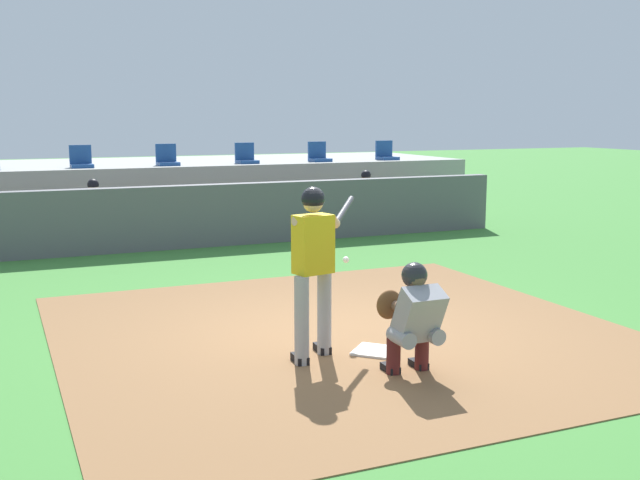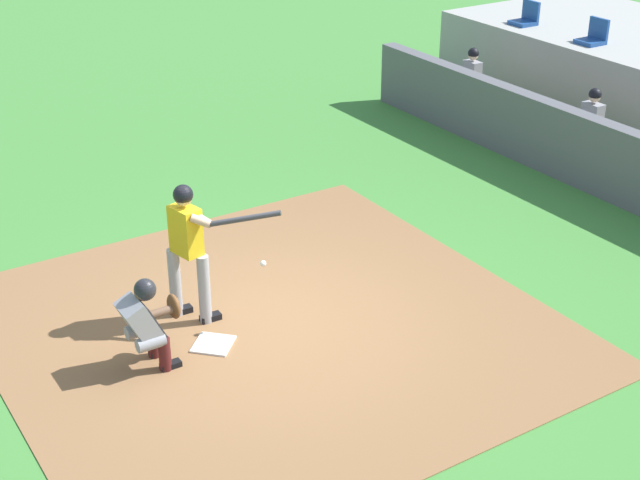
% 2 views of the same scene
% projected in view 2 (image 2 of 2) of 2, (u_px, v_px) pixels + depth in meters
% --- Properties ---
extents(ground_plane, '(80.00, 80.00, 0.00)m').
position_uv_depth(ground_plane, '(272.00, 327.00, 11.39)').
color(ground_plane, '#428438').
extents(dirt_infield, '(6.40, 6.40, 0.01)m').
position_uv_depth(dirt_infield, '(272.00, 326.00, 11.38)').
color(dirt_infield, olive).
rests_on(dirt_infield, ground).
extents(home_plate, '(0.62, 0.62, 0.02)m').
position_uv_depth(home_plate, '(213.00, 344.00, 10.99)').
color(home_plate, white).
rests_on(home_plate, dirt_infield).
extents(batter_at_plate, '(1.11, 1.05, 1.80)m').
position_uv_depth(batter_at_plate, '(189.00, 245.00, 11.09)').
color(batter_at_plate, '#99999E').
rests_on(batter_at_plate, ground).
extents(catcher_crouched, '(0.48, 1.85, 1.13)m').
position_uv_depth(catcher_crouched, '(148.00, 320.00, 10.36)').
color(catcher_crouched, gray).
rests_on(catcher_crouched, ground).
extents(dugout_wall, '(13.00, 0.30, 1.20)m').
position_uv_depth(dugout_wall, '(638.00, 173.00, 14.25)').
color(dugout_wall, '#59595E').
rests_on(dugout_wall, ground).
extents(dugout_player_0, '(0.49, 0.70, 1.30)m').
position_uv_depth(dugout_player_0, '(467.00, 80.00, 18.40)').
color(dugout_player_0, '#939399').
rests_on(dugout_player_0, ground).
extents(dugout_player_1, '(0.49, 0.70, 1.30)m').
position_uv_depth(dugout_player_1, '(586.00, 124.00, 16.03)').
color(dugout_player_1, '#939399').
rests_on(dugout_player_1, ground).
extents(stadium_seat_0, '(0.46, 0.46, 0.48)m').
position_uv_depth(stadium_seat_0, '(526.00, 18.00, 19.43)').
color(stadium_seat_0, '#1E478C').
rests_on(stadium_seat_0, stands_platform).
extents(stadium_seat_1, '(0.46, 0.46, 0.48)m').
position_uv_depth(stadium_seat_1, '(594.00, 37.00, 18.02)').
color(stadium_seat_1, '#1E478C').
rests_on(stadium_seat_1, stands_platform).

